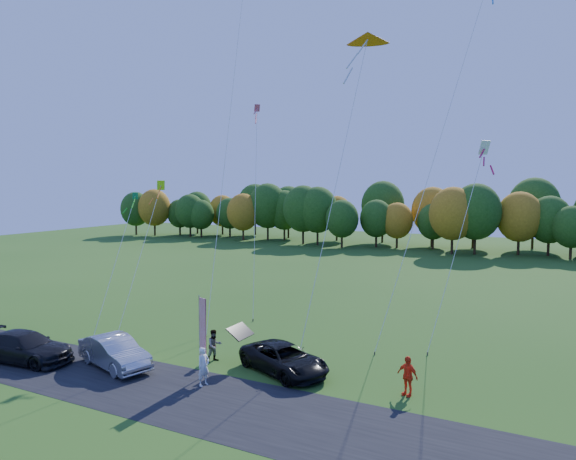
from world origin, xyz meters
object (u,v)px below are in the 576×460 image
at_px(feather_flag, 202,329).
at_px(person_east, 407,376).
at_px(black_suv, 284,359).
at_px(silver_sedan, 114,352).

bearing_deg(feather_flag, person_east, 16.23).
bearing_deg(black_suv, feather_flag, 154.76).
xyz_separation_m(silver_sedan, feather_flag, (5.33, 0.69, 1.80)).
bearing_deg(black_suv, silver_sedan, 135.89).
relative_size(black_suv, feather_flag, 1.25).
distance_m(silver_sedan, feather_flag, 5.67).
height_order(silver_sedan, feather_flag, feather_flag).
bearing_deg(feather_flag, silver_sedan, -172.63).
height_order(black_suv, silver_sedan, silver_sedan).
xyz_separation_m(person_east, feather_flag, (-9.67, -2.81, 1.70)).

